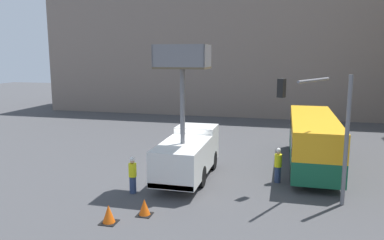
# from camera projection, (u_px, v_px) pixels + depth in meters

# --- Properties ---
(ground_plane) EXTENTS (120.00, 120.00, 0.00)m
(ground_plane) POSITION_uv_depth(u_px,v_px,m) (182.00, 174.00, 20.88)
(ground_plane) COLOR #424244
(building_backdrop_far) EXTENTS (44.00, 10.00, 13.02)m
(building_backdrop_far) POSITION_uv_depth(u_px,v_px,m) (240.00, 56.00, 43.81)
(building_backdrop_far) COLOR gray
(building_backdrop_far) RESTS_ON ground_plane
(utility_truck) EXTENTS (2.55, 6.17, 7.07)m
(utility_truck) POSITION_uv_depth(u_px,v_px,m) (188.00, 150.00, 19.89)
(utility_truck) COLOR silver
(utility_truck) RESTS_ON ground_plane
(city_bus) EXTENTS (2.54, 10.01, 3.02)m
(city_bus) POSITION_uv_depth(u_px,v_px,m) (313.00, 138.00, 22.09)
(city_bus) COLOR #145638
(city_bus) RESTS_ON ground_plane
(traffic_light_pole) EXTENTS (3.16, 2.91, 5.77)m
(traffic_light_pole) POSITION_uv_depth(u_px,v_px,m) (321.00, 115.00, 16.79)
(traffic_light_pole) COLOR slate
(traffic_light_pole) RESTS_ON ground_plane
(road_worker_near_truck) EXTENTS (0.38, 0.38, 1.81)m
(road_worker_near_truck) POSITION_uv_depth(u_px,v_px,m) (133.00, 175.00, 17.94)
(road_worker_near_truck) COLOR navy
(road_worker_near_truck) RESTS_ON ground_plane
(road_worker_directing) EXTENTS (0.38, 0.38, 1.84)m
(road_worker_directing) POSITION_uv_depth(u_px,v_px,m) (278.00, 165.00, 19.46)
(road_worker_directing) COLOR navy
(road_worker_directing) RESTS_ON ground_plane
(traffic_cone_near_truck) EXTENTS (0.65, 0.65, 0.75)m
(traffic_cone_near_truck) POSITION_uv_depth(u_px,v_px,m) (109.00, 214.00, 14.80)
(traffic_cone_near_truck) COLOR black
(traffic_cone_near_truck) RESTS_ON ground_plane
(traffic_cone_mid_road) EXTENTS (0.62, 0.62, 0.70)m
(traffic_cone_mid_road) POSITION_uv_depth(u_px,v_px,m) (144.00, 208.00, 15.52)
(traffic_cone_mid_road) COLOR black
(traffic_cone_mid_road) RESTS_ON ground_plane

